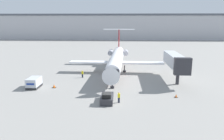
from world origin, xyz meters
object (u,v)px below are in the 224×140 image
at_px(worker_near_tug, 119,97).
at_px(worker_by_wing, 82,74).
at_px(jet_bridge, 175,61).
at_px(luggage_cart, 34,83).
at_px(traffic_cone_left, 54,86).
at_px(airplane_main, 116,60).
at_px(pushback_tug, 107,98).
at_px(traffic_cone_right, 176,96).

height_order(worker_near_tug, worker_by_wing, worker_near_tug).
xyz_separation_m(worker_near_tug, jet_bridge, (12.20, 13.74, 3.49)).
xyz_separation_m(luggage_cart, traffic_cone_left, (4.00, 0.08, -0.67)).
xyz_separation_m(airplane_main, worker_near_tug, (0.95, -20.64, -2.39)).
bearing_deg(pushback_tug, worker_near_tug, -7.62).
xyz_separation_m(worker_near_tug, worker_by_wing, (-8.75, 15.59, -0.04)).
height_order(worker_near_tug, traffic_cone_right, worker_near_tug).
distance_m(pushback_tug, worker_near_tug, 2.01).
xyz_separation_m(airplane_main, luggage_cart, (-16.11, -13.20, -2.34)).
height_order(luggage_cart, worker_by_wing, luggage_cart).
bearing_deg(airplane_main, pushback_tug, -92.85).
distance_m(airplane_main, traffic_cone_right, 21.08).
bearing_deg(luggage_cart, traffic_cone_left, 1.08).
xyz_separation_m(worker_by_wing, traffic_cone_right, (18.75, -12.69, -0.63)).
distance_m(luggage_cart, traffic_cone_right, 27.46).
xyz_separation_m(pushback_tug, jet_bridge, (14.16, 13.47, 3.81)).
bearing_deg(traffic_cone_right, worker_by_wing, 145.92).
xyz_separation_m(airplane_main, jet_bridge, (13.15, -6.90, 1.10)).
xyz_separation_m(luggage_cart, worker_near_tug, (17.07, -7.44, -0.05)).
distance_m(traffic_cone_left, traffic_cone_right, 23.53).
bearing_deg(luggage_cart, jet_bridge, 12.15).
bearing_deg(pushback_tug, traffic_cone_left, 146.84).
relative_size(airplane_main, traffic_cone_right, 52.54).
xyz_separation_m(traffic_cone_left, traffic_cone_right, (23.07, -4.61, -0.05)).
xyz_separation_m(worker_near_tug, traffic_cone_right, (10.01, 2.90, -0.67)).
height_order(pushback_tug, traffic_cone_left, pushback_tug).
bearing_deg(airplane_main, worker_by_wing, -147.05).
bearing_deg(worker_near_tug, pushback_tug, 172.38).
height_order(luggage_cart, traffic_cone_right, luggage_cart).
bearing_deg(traffic_cone_right, worker_near_tug, -163.85).
relative_size(luggage_cart, traffic_cone_left, 5.01).
xyz_separation_m(pushback_tug, worker_near_tug, (1.97, -0.26, 0.32)).
distance_m(airplane_main, jet_bridge, 14.89).
height_order(airplane_main, worker_near_tug, airplane_main).
bearing_deg(worker_near_tug, jet_bridge, 48.40).
height_order(worker_near_tug, traffic_cone_left, worker_near_tug).
distance_m(luggage_cart, worker_near_tug, 18.62).
bearing_deg(airplane_main, luggage_cart, -140.67).
relative_size(traffic_cone_left, traffic_cone_right, 1.16).
bearing_deg(traffic_cone_left, luggage_cart, -178.92).
xyz_separation_m(luggage_cart, worker_by_wing, (8.32, 8.15, -0.09)).
bearing_deg(traffic_cone_right, traffic_cone_left, 168.69).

